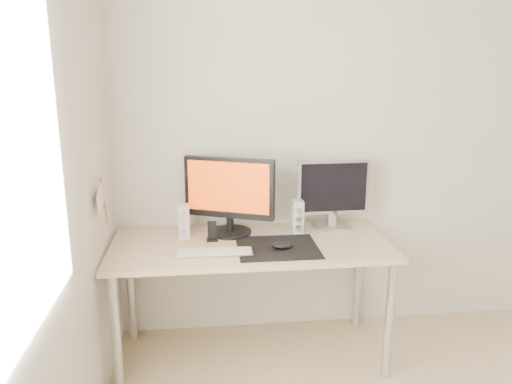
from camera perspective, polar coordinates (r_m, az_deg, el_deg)
wall_back at (r=3.32m, az=15.01°, el=5.69°), size 3.50×0.00×3.50m
mousepad at (r=2.81m, az=2.50°, el=-6.35°), size 0.45×0.40×0.00m
mouse at (r=2.77m, az=3.01°, el=-6.12°), size 0.11×0.07×0.04m
desk at (r=2.91m, az=-0.55°, el=-7.25°), size 1.60×0.70×0.73m
main_monitor at (r=2.96m, az=-3.08°, el=-0.13°), size 0.53×0.34×0.47m
second_monitor at (r=3.11m, az=8.78°, el=0.17°), size 0.45×0.16×0.43m
speaker_left at (r=2.96m, az=-8.22°, el=-3.32°), size 0.06×0.08×0.20m
speaker_right at (r=3.03m, az=4.78°, el=-2.85°), size 0.06×0.08×0.20m
keyboard at (r=2.73m, az=-4.82°, el=-6.89°), size 0.42×0.13×0.02m
phone_dock at (r=2.91m, az=-5.02°, el=-4.89°), size 0.07×0.06×0.12m
pennant at (r=2.69m, az=-17.23°, el=-0.87°), size 0.01×0.23×0.29m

